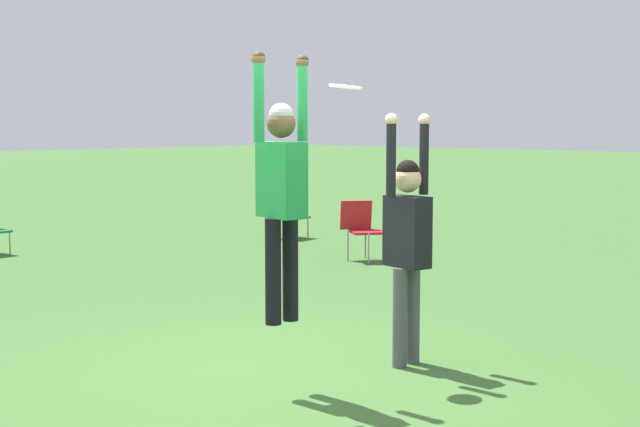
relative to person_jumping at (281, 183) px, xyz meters
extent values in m
plane|color=#3D662D|center=(0.25, 0.31, -1.59)|extent=(120.00, 120.00, 0.00)
cylinder|color=black|center=(-0.09, 0.00, -0.65)|extent=(0.12, 0.12, 0.79)
cylinder|color=black|center=(0.09, 0.00, -0.65)|extent=(0.12, 0.12, 0.79)
cube|color=green|center=(0.00, 0.00, 0.02)|extent=(0.27, 0.43, 0.56)
sphere|color=brown|center=(0.00, 0.00, 0.44)|extent=(0.21, 0.21, 0.21)
sphere|color=#B7B2AD|center=(0.00, 0.00, 0.50)|extent=(0.18, 0.18, 0.18)
cylinder|color=green|center=(-0.22, 0.00, 0.60)|extent=(0.08, 0.08, 0.59)
sphere|color=brown|center=(-0.22, 0.00, 0.90)|extent=(0.10, 0.10, 0.10)
cylinder|color=green|center=(0.22, 0.00, 0.60)|extent=(0.08, 0.08, 0.59)
sphere|color=brown|center=(0.22, 0.00, 0.90)|extent=(0.10, 0.10, 0.10)
cylinder|color=#4C4C51|center=(1.16, -0.22, -1.17)|extent=(0.12, 0.12, 0.84)
cylinder|color=#4C4C51|center=(1.33, -0.22, -1.17)|extent=(0.12, 0.12, 0.84)
cube|color=black|center=(1.24, -0.22, -0.45)|extent=(0.27, 0.42, 0.59)
sphere|color=beige|center=(1.24, -0.22, -0.02)|extent=(0.23, 0.23, 0.23)
sphere|color=black|center=(1.24, -0.22, 0.05)|extent=(0.19, 0.19, 0.19)
cylinder|color=black|center=(1.02, -0.22, 0.15)|extent=(0.08, 0.08, 0.63)
sphere|color=beige|center=(1.02, -0.22, 0.47)|extent=(0.10, 0.10, 0.10)
cylinder|color=black|center=(1.47, -0.22, 0.15)|extent=(0.08, 0.08, 0.63)
sphere|color=beige|center=(1.47, -0.22, 0.47)|extent=(0.10, 0.10, 0.10)
cylinder|color=white|center=(0.77, 0.06, 0.73)|extent=(0.27, 0.27, 0.05)
cylinder|color=gray|center=(6.30, 6.22, -1.39)|extent=(0.02, 0.02, 0.39)
cylinder|color=gray|center=(6.75, 6.22, -1.39)|extent=(0.02, 0.02, 0.39)
cylinder|color=gray|center=(6.30, 6.68, -1.39)|extent=(0.02, 0.02, 0.39)
cylinder|color=gray|center=(6.75, 6.68, -1.39)|extent=(0.02, 0.02, 0.39)
cube|color=#1E753D|center=(6.53, 6.45, -1.22)|extent=(0.62, 0.62, 0.04)
cube|color=#1E753D|center=(6.53, 6.70, -1.00)|extent=(0.55, 0.19, 0.39)
cylinder|color=gray|center=(5.23, 3.53, -1.36)|extent=(0.02, 0.02, 0.45)
cylinder|color=gray|center=(5.63, 3.53, -1.36)|extent=(0.02, 0.02, 0.45)
cylinder|color=gray|center=(5.23, 3.93, -1.36)|extent=(0.02, 0.02, 0.45)
cylinder|color=gray|center=(5.63, 3.93, -1.36)|extent=(0.02, 0.02, 0.45)
cube|color=#B21E23|center=(5.43, 3.73, -1.15)|extent=(0.66, 0.66, 0.04)
cube|color=#B21E23|center=(5.43, 3.95, -0.91)|extent=(0.44, 0.37, 0.44)
cylinder|color=gray|center=(2.11, 8.17, -1.39)|extent=(0.02, 0.02, 0.39)
camera|label=1|loc=(-4.60, -4.69, 0.43)|focal=50.00mm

